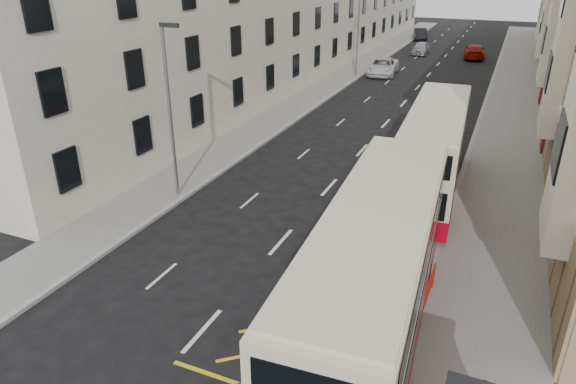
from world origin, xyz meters
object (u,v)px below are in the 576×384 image
at_px(double_decker_rear, 433,151).
at_px(car_silver, 421,48).
at_px(street_lamp_far, 359,28).
at_px(car_dark, 420,34).
at_px(car_red, 474,52).
at_px(street_lamp_near, 170,104).
at_px(white_van, 383,67).
at_px(double_decker_front, 374,280).

xyz_separation_m(double_decker_rear, car_silver, (-7.74, 40.28, -1.48)).
bearing_deg(street_lamp_far, double_decker_rear, -65.81).
relative_size(car_silver, car_dark, 0.91).
relative_size(car_silver, car_red, 0.79).
bearing_deg(street_lamp_near, double_decker_rear, 25.59).
bearing_deg(white_van, car_silver, 79.27).
relative_size(street_lamp_far, car_silver, 1.86).
relative_size(street_lamp_near, double_decker_rear, 0.73).
height_order(double_decker_front, white_van, double_decker_front).
bearing_deg(car_silver, white_van, -97.93).
xyz_separation_m(street_lamp_near, car_dark, (1.15, 57.49, -3.86)).
bearing_deg(street_lamp_far, car_red, 57.71).
height_order(white_van, car_silver, white_van).
relative_size(double_decker_front, double_decker_rear, 1.09).
bearing_deg(car_silver, double_decker_front, -83.70).
bearing_deg(street_lamp_near, car_dark, 88.85).
distance_m(street_lamp_near, car_dark, 57.63).
relative_size(street_lamp_far, double_decker_front, 0.67).
xyz_separation_m(car_dark, car_red, (8.41, -12.36, 0.01)).
distance_m(double_decker_front, double_decker_rear, 11.94).
distance_m(car_silver, car_red, 6.22).
relative_size(double_decker_rear, car_dark, 2.33).
relative_size(street_lamp_far, car_red, 1.47).
bearing_deg(double_decker_front, white_van, 99.85).
xyz_separation_m(double_decker_front, car_dark, (-10.19, 64.12, -1.63)).
height_order(street_lamp_far, car_dark, street_lamp_far).
xyz_separation_m(double_decker_front, double_decker_rear, (-0.24, 11.94, -0.19)).
xyz_separation_m(street_lamp_near, white_van, (2.05, 32.17, -3.84)).
bearing_deg(car_red, street_lamp_far, 51.99).
relative_size(double_decker_front, car_dark, 2.53).
bearing_deg(double_decker_rear, car_dark, 97.49).
bearing_deg(white_van, double_decker_front, -81.74).
bearing_deg(street_lamp_far, street_lamp_near, -90.00).
bearing_deg(double_decker_rear, street_lamp_far, 110.89).
height_order(street_lamp_far, car_red, street_lamp_far).
bearing_deg(white_van, street_lamp_near, -98.85).
height_order(street_lamp_near, car_dark, street_lamp_near).
relative_size(street_lamp_far, car_dark, 1.69).
height_order(car_silver, car_red, car_red).
distance_m(double_decker_rear, car_dark, 53.14).
xyz_separation_m(double_decker_front, white_van, (-9.28, 38.80, -1.61)).
bearing_deg(car_dark, double_decker_rear, -93.65).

